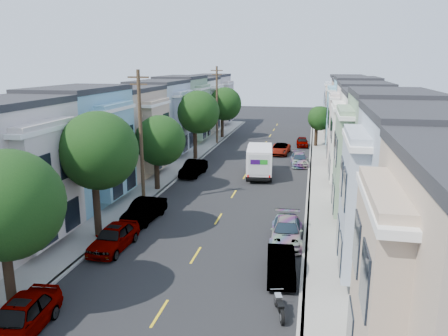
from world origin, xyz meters
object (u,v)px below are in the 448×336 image
object	(u,v)px
tree_d	(197,112)
fedex_truck	(260,160)
tree_c	(159,141)
parked_right_c	(299,160)
parked_right_d	(302,142)
tree_far_r	(319,119)
parked_left_a	(19,319)
parked_left_b	(114,237)
utility_pole_near	(141,138)
tree_e	(224,104)
parked_right_a	(281,265)
lead_sedan	(280,149)
parked_left_d	(194,168)
parked_right_b	(287,231)
parked_left_c	(144,211)
tree_a	(6,205)
motorcycle	(279,305)
utility_pole_far	(217,105)
tree_b	(97,151)

from	to	relation	value
tree_d	fedex_truck	size ratio (longest dim) A/B	1.27
tree_c	parked_right_c	distance (m)	16.65
parked_right_d	tree_far_r	bearing A→B (deg)	3.02
tree_far_r	parked_left_a	xyz separation A→B (m)	(-11.80, -43.24, -2.89)
tree_d	parked_left_b	distance (m)	24.71
utility_pole_near	parked_left_b	xyz separation A→B (m)	(1.40, -8.11, -4.42)
tree_e	parked_right_a	bearing A→B (deg)	-74.48
lead_sedan	parked_left_d	world-z (taller)	parked_left_d
parked_right_b	tree_c	bearing A→B (deg)	139.36
parked_right_c	parked_right_a	bearing A→B (deg)	-95.82
fedex_truck	parked_left_c	size ratio (longest dim) A/B	1.37
tree_a	parked_right_c	distance (m)	32.70
lead_sedan	motorcycle	world-z (taller)	lead_sedan
utility_pole_far	motorcycle	xyz separation A→B (m)	(11.40, -39.00, -4.73)
tree_c	tree_d	bearing A→B (deg)	90.00
tree_d	parked_left_b	size ratio (longest dim) A/B	1.71
utility_pole_near	parked_left_d	distance (m)	10.34
parked_left_b	tree_d	bearing A→B (deg)	94.45
lead_sedan	tree_d	bearing A→B (deg)	-147.18
lead_sedan	parked_left_b	bearing A→B (deg)	-100.37
tree_b	parked_right_d	world-z (taller)	tree_b
fedex_truck	parked_left_a	distance (m)	27.67
tree_d	tree_b	bearing A→B (deg)	-90.00
tree_e	parked_left_c	size ratio (longest dim) A/B	1.65
tree_a	tree_far_r	world-z (taller)	tree_a
parked_left_a	parked_right_a	world-z (taller)	parked_left_a
motorcycle	tree_b	bearing A→B (deg)	136.31
tree_e	utility_pole_near	distance (m)	30.83
tree_e	parked_right_d	bearing A→B (deg)	-21.51
fedex_truck	motorcycle	world-z (taller)	fedex_truck
tree_c	tree_a	bearing A→B (deg)	-90.00
tree_c	parked_right_b	world-z (taller)	tree_c
parked_left_c	utility_pole_near	bearing A→B (deg)	116.73
tree_e	motorcycle	distance (m)	45.50
tree_e	parked_right_a	xyz separation A→B (m)	(11.20, -40.34, -4.21)
utility_pole_near	parked_left_c	xyz separation A→B (m)	(1.40, -3.38, -4.42)
tree_e	parked_right_b	bearing A→B (deg)	-72.64
tree_c	utility_pole_far	xyz separation A→B (m)	(0.00, 22.16, 0.85)
utility_pole_far	tree_far_r	bearing A→B (deg)	2.77
parked_left_a	parked_left_b	size ratio (longest dim) A/B	1.04
parked_left_d	tree_e	bearing A→B (deg)	97.49
motorcycle	parked_left_d	bearing A→B (deg)	99.39
tree_d	fedex_truck	xyz separation A→B (m)	(7.63, -5.77, -3.69)
tree_far_r	parked_left_c	world-z (taller)	tree_far_r
fedex_truck	parked_left_b	world-z (taller)	fedex_truck
parked_left_d	parked_right_d	world-z (taller)	parked_left_d
utility_pole_near	utility_pole_far	size ratio (longest dim) A/B	1.00
tree_far_r	parked_right_d	world-z (taller)	tree_far_r
tree_c	parked_right_b	distance (m)	14.73
utility_pole_far	parked_left_a	bearing A→B (deg)	-88.12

